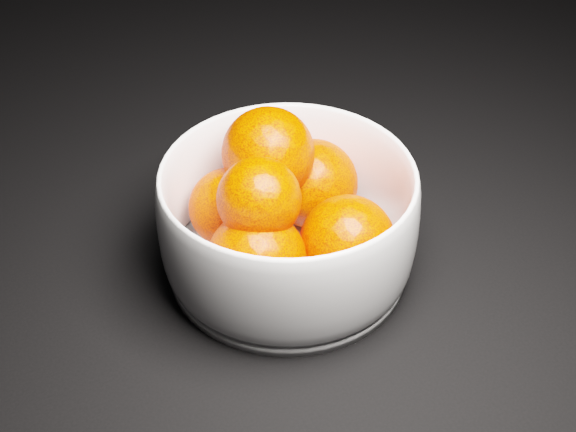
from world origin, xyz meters
name	(u,v)px	position (x,y,z in m)	size (l,w,h in m)	color
bowl	(288,221)	(0.25, -0.20, 0.05)	(0.19, 0.19, 0.09)	white
orange_pile	(284,208)	(0.25, -0.20, 0.06)	(0.15, 0.15, 0.11)	#FE2F00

